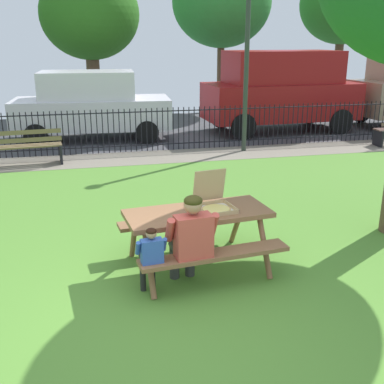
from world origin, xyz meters
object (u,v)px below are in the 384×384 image
picnic_table_foreground (198,224)px  far_tree_center (90,15)px  far_tree_midright (222,2)px  child_at_table (150,255)px  lamp_post_walkway (247,43)px  adult_at_table (191,237)px  parked_car_right (281,89)px  park_bench_center (26,148)px  pizza_box_open (214,202)px  far_tree_right (343,5)px  parked_car_center (91,105)px  pizza_slice_on_table (189,215)px

picnic_table_foreground → far_tree_center: size_ratio=0.37×
picnic_table_foreground → far_tree_midright: far_tree_midright is taller
child_at_table → lamp_post_walkway: size_ratio=0.19×
adult_at_table → parked_car_right: size_ratio=0.25×
adult_at_table → park_bench_center: bearing=110.8°
pizza_box_open → far_tree_right: bearing=56.0°
pizza_box_open → far_tree_midright: size_ratio=0.09×
adult_at_table → far_tree_center: 14.39m
adult_at_table → parked_car_center: (-0.87, 9.16, 0.35)m
child_at_table → picnic_table_foreground: bearing=41.4°
far_tree_right → far_tree_midright: bearing=180.0°
far_tree_center → far_tree_midright: size_ratio=0.90×
adult_at_table → far_tree_center: (-0.63, 14.07, 2.97)m
far_tree_center → far_tree_midright: far_tree_midright is taller
lamp_post_walkway → far_tree_midright: size_ratio=0.76×
picnic_table_foreground → pizza_slice_on_table: 0.26m
adult_at_table → lamp_post_walkway: lamp_post_walkway is taller
far_tree_center → adult_at_table: bearing=-87.5°
child_at_table → far_tree_midright: 15.40m
picnic_table_foreground → pizza_box_open: size_ratio=3.55×
pizza_slice_on_table → far_tree_right: far_tree_right is taller
park_bench_center → parked_car_right: 7.92m
parked_car_center → far_tree_right: 11.93m
child_at_table → parked_car_center: bearing=92.4°
pizza_slice_on_table → parked_car_right: size_ratio=0.06×
picnic_table_foreground → lamp_post_walkway: (2.74, 6.25, 2.11)m
adult_at_table → lamp_post_walkway: bearing=66.5°
picnic_table_foreground → far_tree_right: size_ratio=0.34×
picnic_table_foreground → far_tree_center: far_tree_center is taller
adult_at_table → far_tree_right: far_tree_right is taller
child_at_table → far_tree_right: (10.03, 14.15, 3.59)m
picnic_table_foreground → far_tree_right: bearing=55.4°
adult_at_table → lamp_post_walkway: (2.95, 6.78, 2.05)m
pizza_box_open → park_bench_center: pizza_box_open is taller
far_tree_midright → far_tree_center: bearing=-180.0°
pizza_box_open → far_tree_midright: far_tree_midright is taller
adult_at_table → parked_car_center: parked_car_center is taller
pizza_slice_on_table → parked_car_right: 10.04m
park_bench_center → lamp_post_walkway: bearing=3.6°
pizza_box_open → park_bench_center: size_ratio=0.34×
parked_car_center → far_tree_midright: (5.26, 4.91, 3.14)m
parked_car_center → pizza_slice_on_table: bearing=-83.9°
park_bench_center → parked_car_right: bearing=20.2°
picnic_table_foreground → far_tree_midright: size_ratio=0.33×
pizza_box_open → far_tree_center: 13.83m
picnic_table_foreground → park_bench_center: (-2.65, 5.91, -0.18)m
child_at_table → parked_car_center: (-0.39, 9.24, 0.48)m
parked_car_center → parked_car_right: parked_car_right is taller
picnic_table_foreground → adult_at_table: size_ratio=1.64×
parked_car_right → pizza_box_open: bearing=-117.7°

